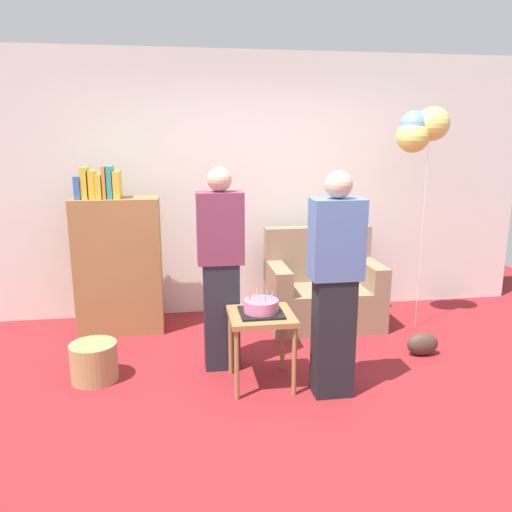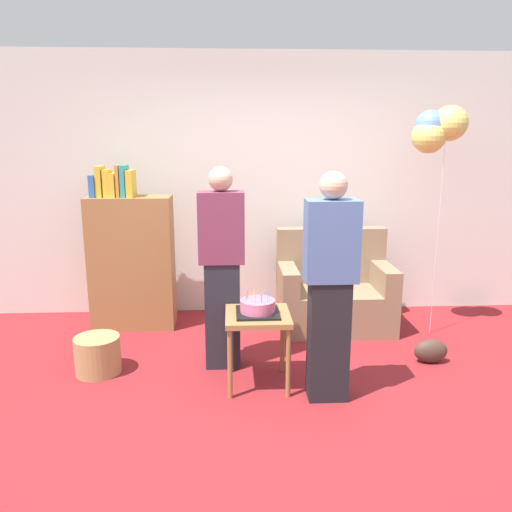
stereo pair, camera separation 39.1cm
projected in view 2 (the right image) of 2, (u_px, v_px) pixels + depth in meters
name	position (u px, v px, depth m)	size (l,w,h in m)	color
ground_plane	(287.00, 400.00, 3.64)	(8.00, 8.00, 0.00)	maroon
wall_back	(267.00, 186.00, 5.33)	(6.00, 0.10, 2.70)	silver
couch	(334.00, 293.00, 5.02)	(1.10, 0.70, 0.96)	#8C7054
bookshelf	(131.00, 259.00, 4.94)	(0.80, 0.36, 1.60)	olive
side_table	(258.00, 324.00, 3.78)	(0.48, 0.48, 0.57)	olive
birthday_cake	(258.00, 307.00, 3.75)	(0.32, 0.32, 0.17)	black
person_blowing_candles	(222.00, 268.00, 4.03)	(0.36, 0.22, 1.63)	#23232D
person_holding_cake	(330.00, 287.00, 3.51)	(0.36, 0.22, 1.63)	black
wicker_basket	(98.00, 355.00, 4.04)	(0.36, 0.36, 0.30)	#A88451
handbag	(431.00, 351.00, 4.24)	(0.28, 0.14, 0.20)	#473328
balloon_bunch	(437.00, 128.00, 4.55)	(0.49, 0.34, 2.13)	silver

